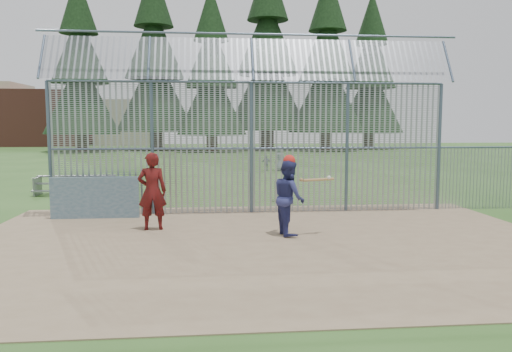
{
  "coord_description": "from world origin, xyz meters",
  "views": [
    {
      "loc": [
        -1.29,
        -11.75,
        2.73
      ],
      "look_at": [
        0.0,
        2.0,
        1.3
      ],
      "focal_mm": 35.0,
      "sensor_mm": 36.0,
      "label": 1
    }
  ],
  "objects": [
    {
      "name": "backstop_fence",
      "position": [
        1.81,
        3.43,
        2.36
      ],
      "size": [
        20.09,
        0.81,
        5.3
      ],
      "color": "#47566B",
      "rests_on": "ground"
    },
    {
      "name": "trash_can",
      "position": [
        1.26,
        5.69,
        0.38
      ],
      "size": [
        0.56,
        0.56,
        0.82
      ],
      "color": "gray",
      "rests_on": "ground"
    },
    {
      "name": "distant_buildings",
      "position": [
        -23.18,
        56.49,
        3.6
      ],
      "size": [
        26.5,
        10.5,
        8.0
      ],
      "color": "brown",
      "rests_on": "ground"
    },
    {
      "name": "ground",
      "position": [
        0.0,
        0.0,
        0.0
      ],
      "size": [
        120.0,
        120.0,
        0.0
      ],
      "primitive_type": "plane",
      "color": "#2D511E",
      "rests_on": "ground"
    },
    {
      "name": "conifer_row",
      "position": [
        1.93,
        41.51,
        10.83
      ],
      "size": [
        38.48,
        12.26,
        20.2
      ],
      "color": "#332319",
      "rests_on": "ground"
    },
    {
      "name": "batting_gear",
      "position": [
        0.76,
        0.22,
        1.77
      ],
      "size": [
        1.26,
        0.47,
        0.65
      ],
      "color": "red",
      "rests_on": "ground"
    },
    {
      "name": "batter",
      "position": [
        0.65,
        0.25,
        0.94
      ],
      "size": [
        0.82,
        0.99,
        1.85
      ],
      "primitive_type": "imported",
      "rotation": [
        0.0,
        0.0,
        1.72
      ],
      "color": "navy",
      "rests_on": "dirt_infield"
    },
    {
      "name": "dirt_infield",
      "position": [
        0.0,
        -0.5,
        0.01
      ],
      "size": [
        14.0,
        10.0,
        0.02
      ],
      "primitive_type": "cube",
      "color": "#756047",
      "rests_on": "ground"
    },
    {
      "name": "bleacher",
      "position": [
        -6.52,
        8.09,
        0.41
      ],
      "size": [
        3.0,
        0.95,
        0.72
      ],
      "color": "gray",
      "rests_on": "ground"
    },
    {
      "name": "bg_kid_seated",
      "position": [
        2.03,
        17.15,
        0.47
      ],
      "size": [
        0.55,
        0.24,
        0.94
      ],
      "primitive_type": "imported",
      "rotation": [
        0.0,
        0.0,
        3.16
      ],
      "color": "slate",
      "rests_on": "ground"
    },
    {
      "name": "bg_kid_standing",
      "position": [
        2.88,
        17.37,
        0.74
      ],
      "size": [
        0.86,
        0.8,
        1.48
      ],
      "primitive_type": "imported",
      "rotation": [
        0.0,
        0.0,
        3.76
      ],
      "color": "slate",
      "rests_on": "ground"
    },
    {
      "name": "dugout_wall",
      "position": [
        -4.6,
        2.9,
        0.62
      ],
      "size": [
        2.5,
        0.12,
        1.2
      ],
      "primitive_type": "cube",
      "color": "#38566B",
      "rests_on": "dirt_infield"
    },
    {
      "name": "onlooker",
      "position": [
        -2.76,
        1.17,
        1.02
      ],
      "size": [
        0.76,
        0.52,
        2.0
      ],
      "primitive_type": "imported",
      "rotation": [
        0.0,
        0.0,
        3.21
      ],
      "color": "maroon",
      "rests_on": "dirt_infield"
    }
  ]
}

